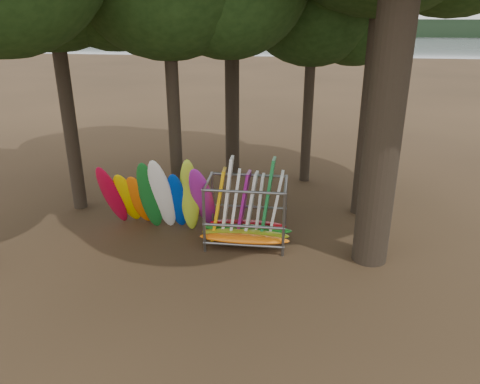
# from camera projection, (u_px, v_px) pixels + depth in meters

# --- Properties ---
(ground) EXTENTS (120.00, 120.00, 0.00)m
(ground) POSITION_uv_depth(u_px,v_px,m) (212.00, 249.00, 14.99)
(ground) COLOR #47331E
(ground) RESTS_ON ground
(lake) EXTENTS (160.00, 160.00, 0.00)m
(lake) POSITION_uv_depth(u_px,v_px,m) (283.00, 57.00, 70.24)
(lake) COLOR gray
(lake) RESTS_ON ground
(far_shore) EXTENTS (160.00, 4.00, 4.00)m
(far_shore) POSITION_uv_depth(u_px,v_px,m) (291.00, 27.00, 115.53)
(far_shore) COLOR black
(far_shore) RESTS_ON ground
(kayak_row) EXTENTS (3.81, 2.13, 3.04)m
(kayak_row) POSITION_uv_depth(u_px,v_px,m) (159.00, 198.00, 15.58)
(kayak_row) COLOR #BD092D
(kayak_row) RESTS_ON ground
(storage_rack) EXTENTS (2.99, 1.58, 2.88)m
(storage_rack) POSITION_uv_depth(u_px,v_px,m) (246.00, 215.00, 15.03)
(storage_rack) COLOR slate
(storage_rack) RESTS_ON ground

